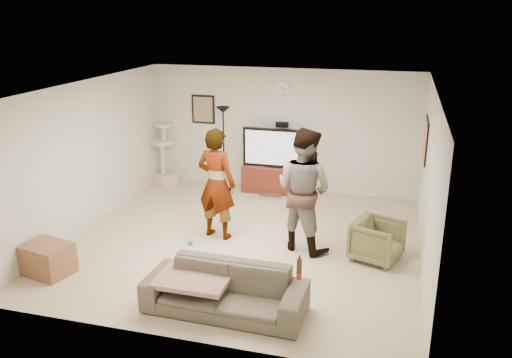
% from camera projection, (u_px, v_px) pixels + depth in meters
% --- Properties ---
extents(floor, '(5.50, 5.50, 0.02)m').
position_uv_depth(floor, '(244.00, 242.00, 8.60)').
color(floor, tan).
rests_on(floor, ground).
extents(ceiling, '(5.50, 5.50, 0.02)m').
position_uv_depth(ceiling, '(243.00, 87.00, 7.82)').
color(ceiling, white).
rests_on(ceiling, wall_back).
extents(wall_back, '(5.50, 0.04, 2.50)m').
position_uv_depth(wall_back, '(282.00, 130.00, 10.73)').
color(wall_back, silver).
rests_on(wall_back, floor).
extents(wall_front, '(5.50, 0.04, 2.50)m').
position_uv_depth(wall_front, '(171.00, 239.00, 5.69)').
color(wall_front, silver).
rests_on(wall_front, floor).
extents(wall_left, '(0.04, 5.50, 2.50)m').
position_uv_depth(wall_left, '(88.00, 155.00, 8.91)').
color(wall_left, silver).
rests_on(wall_left, floor).
extents(wall_right, '(0.04, 5.50, 2.50)m').
position_uv_depth(wall_right, '(429.00, 183.00, 7.52)').
color(wall_right, silver).
rests_on(wall_right, floor).
extents(wall_clock, '(0.26, 0.04, 0.26)m').
position_uv_depth(wall_clock, '(283.00, 89.00, 10.44)').
color(wall_clock, white).
rests_on(wall_clock, wall_back).
extents(wall_speaker, '(0.25, 0.10, 0.10)m').
position_uv_depth(wall_speaker, '(282.00, 125.00, 10.64)').
color(wall_speaker, black).
rests_on(wall_speaker, wall_back).
extents(picture_back, '(0.42, 0.03, 0.52)m').
position_uv_depth(picture_back, '(203.00, 109.00, 11.04)').
color(picture_back, '#7C684C').
rests_on(picture_back, wall_back).
extents(picture_right, '(0.03, 0.78, 0.62)m').
position_uv_depth(picture_right, '(426.00, 140.00, 8.91)').
color(picture_right, '#D37B3C').
rests_on(picture_right, wall_right).
extents(tv_stand, '(1.31, 0.45, 0.55)m').
position_uv_depth(tv_stand, '(275.00, 179.00, 10.84)').
color(tv_stand, '#4B1B11').
rests_on(tv_stand, floor).
extents(console_box, '(0.40, 0.30, 0.07)m').
position_uv_depth(console_box, '(270.00, 196.00, 10.54)').
color(console_box, silver).
rests_on(console_box, floor).
extents(tv, '(1.32, 0.08, 0.78)m').
position_uv_depth(tv, '(275.00, 148.00, 10.63)').
color(tv, black).
rests_on(tv, tv_stand).
extents(tv_screen, '(1.21, 0.01, 0.69)m').
position_uv_depth(tv_screen, '(274.00, 148.00, 10.59)').
color(tv_screen, '#2BB2D1').
rests_on(tv_screen, tv).
extents(floor_lamp, '(0.32, 0.32, 1.75)m').
position_uv_depth(floor_lamp, '(224.00, 150.00, 10.72)').
color(floor_lamp, black).
rests_on(floor_lamp, floor).
extents(cat_tree, '(0.57, 0.57, 1.35)m').
position_uv_depth(cat_tree, '(163.00, 153.00, 11.24)').
color(cat_tree, '#CBB694').
rests_on(cat_tree, floor).
extents(person_left, '(0.74, 0.56, 1.84)m').
position_uv_depth(person_left, '(216.00, 184.00, 8.52)').
color(person_left, '#B4B2BB').
rests_on(person_left, floor).
extents(person_right, '(1.16, 1.05, 1.94)m').
position_uv_depth(person_right, '(304.00, 190.00, 8.08)').
color(person_right, navy).
rests_on(person_right, floor).
extents(sofa, '(2.03, 0.84, 0.59)m').
position_uv_depth(sofa, '(225.00, 290.00, 6.54)').
color(sofa, '#4C4437').
rests_on(sofa, floor).
extents(throw_blanket, '(0.91, 0.71, 0.06)m').
position_uv_depth(throw_blanket, '(194.00, 278.00, 6.61)').
color(throw_blanket, '#AC7A6A').
rests_on(throw_blanket, sofa).
extents(beer_bottle, '(0.06, 0.06, 0.25)m').
position_uv_depth(beer_bottle, '(299.00, 269.00, 6.18)').
color(beer_bottle, '#3B260F').
rests_on(beer_bottle, sofa).
extents(armchair, '(0.86, 0.85, 0.63)m').
position_uv_depth(armchair, '(377.00, 241.00, 7.88)').
color(armchair, brown).
rests_on(armchair, floor).
extents(side_table, '(0.76, 0.63, 0.45)m').
position_uv_depth(side_table, '(47.00, 259.00, 7.51)').
color(side_table, brown).
rests_on(side_table, floor).
extents(toy_ball, '(0.08, 0.08, 0.08)m').
position_uv_depth(toy_ball, '(191.00, 243.00, 8.46)').
color(toy_ball, '#158385').
rests_on(toy_ball, floor).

